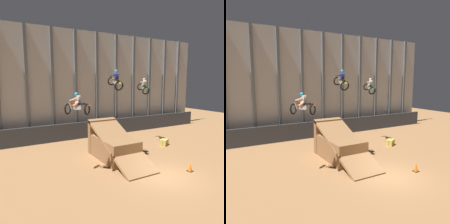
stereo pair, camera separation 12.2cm
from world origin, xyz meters
TOP-DOWN VIEW (x-y plane):
  - ground_plane at (0.00, 0.00)m, footprint 60.00×60.00m
  - arena_back_wall at (0.00, 12.87)m, footprint 32.00×0.40m
  - lower_barrier at (0.00, 11.54)m, footprint 31.36×0.20m
  - dirt_ramp at (-1.24, 4.70)m, footprint 2.52×6.35m
  - rider_bike_left_air at (-4.82, 2.92)m, footprint 1.54×1.64m
  - rider_bike_center_air at (-1.07, 4.54)m, footprint 0.90×1.88m
  - rider_bike_right_air at (3.73, 7.26)m, footprint 1.12×1.89m
  - traffic_cone_near_ramp at (2.06, -0.29)m, footprint 0.36×0.36m
  - hay_bale_trackside at (4.81, 5.25)m, footprint 1.08×0.95m

SIDE VIEW (x-z plane):
  - ground_plane at x=0.00m, z-range 0.00..0.00m
  - hay_bale_trackside at x=4.81m, z-range -0.01..0.57m
  - traffic_cone_near_ramp at x=2.06m, z-range -0.01..0.57m
  - lower_barrier at x=0.00m, z-range 0.00..1.77m
  - dirt_ramp at x=-1.24m, z-range -0.50..2.53m
  - rider_bike_left_air at x=-4.82m, z-range 3.89..5.35m
  - rider_bike_right_air at x=3.73m, z-range 4.80..6.41m
  - arena_back_wall at x=0.00m, z-range 0.00..11.61m
  - rider_bike_center_air at x=-1.07m, z-range 5.38..7.00m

